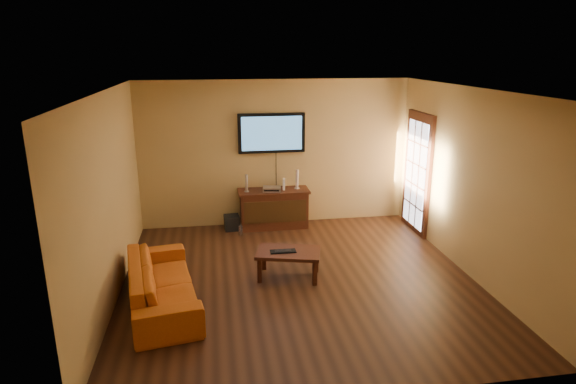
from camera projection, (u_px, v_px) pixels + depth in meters
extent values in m
plane|color=black|center=(299.00, 280.00, 6.94)|extent=(5.00, 5.00, 0.00)
plane|color=tan|center=(276.00, 153.00, 8.93)|extent=(5.00, 0.00, 5.00)
plane|color=tan|center=(109.00, 199.00, 6.18)|extent=(0.00, 5.00, 5.00)
plane|color=tan|center=(470.00, 183.00, 6.94)|extent=(0.00, 5.00, 5.00)
plane|color=white|center=(301.00, 90.00, 6.18)|extent=(5.00, 5.00, 0.00)
cube|color=#37160C|center=(417.00, 174.00, 8.63)|extent=(0.06, 1.02, 2.22)
cube|color=white|center=(415.00, 174.00, 8.63)|extent=(0.01, 0.79, 1.89)
cube|color=#37160C|center=(274.00, 209.00, 8.97)|extent=(1.23, 0.46, 0.68)
cube|color=black|center=(275.00, 212.00, 8.73)|extent=(1.14, 0.02, 0.41)
cube|color=#37160C|center=(274.00, 191.00, 8.86)|extent=(1.31, 0.50, 0.04)
cube|color=black|center=(272.00, 133.00, 8.76)|extent=(1.23, 0.07, 0.73)
cube|color=teal|center=(272.00, 133.00, 8.73)|extent=(1.11, 0.01, 0.62)
cube|color=#37160C|center=(288.00, 253.00, 6.94)|extent=(1.02, 0.76, 0.05)
cube|color=#37160C|center=(259.00, 271.00, 6.84)|extent=(0.06, 0.06, 0.36)
cube|color=#37160C|center=(315.00, 273.00, 6.76)|extent=(0.06, 0.06, 0.36)
cube|color=#37160C|center=(264.00, 258.00, 7.24)|extent=(0.06, 0.06, 0.36)
cube|color=#37160C|center=(316.00, 261.00, 7.17)|extent=(0.06, 0.06, 0.36)
imported|color=#BA5514|center=(161.00, 276.00, 6.19)|extent=(0.92, 2.09, 0.79)
cylinder|color=silver|center=(247.00, 191.00, 8.75)|extent=(0.09, 0.09, 0.01)
cylinder|color=silver|center=(247.00, 183.00, 8.71)|extent=(0.05, 0.05, 0.31)
cylinder|color=silver|center=(297.00, 188.00, 8.95)|extent=(0.10, 0.10, 0.01)
cylinder|color=silver|center=(297.00, 179.00, 8.90)|extent=(0.06, 0.06, 0.35)
cube|color=silver|center=(272.00, 189.00, 8.80)|extent=(0.35, 0.28, 0.07)
cube|color=white|center=(284.00, 184.00, 8.88)|extent=(0.07, 0.15, 0.20)
cube|color=black|center=(232.00, 222.00, 8.88)|extent=(0.29, 0.29, 0.27)
cylinder|color=white|center=(241.00, 231.00, 8.60)|extent=(0.07, 0.07, 0.18)
sphere|color=white|center=(240.00, 226.00, 8.57)|extent=(0.04, 0.04, 0.04)
cube|color=black|center=(283.00, 251.00, 6.90)|extent=(0.37, 0.14, 0.02)
cube|color=black|center=(283.00, 251.00, 6.90)|extent=(0.24, 0.10, 0.01)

